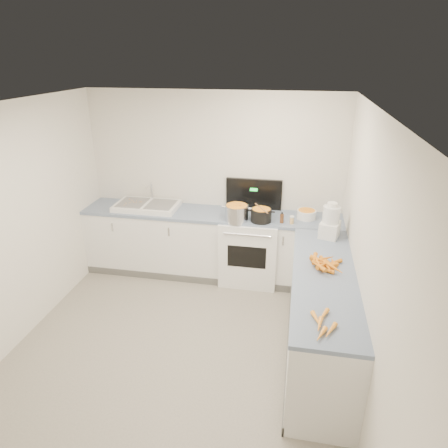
% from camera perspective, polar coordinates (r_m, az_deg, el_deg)
% --- Properties ---
extents(floor, '(3.50, 4.00, 0.00)m').
position_cam_1_polar(floor, '(4.46, -6.75, -17.87)').
color(floor, gray).
rests_on(floor, ground).
extents(ceiling, '(3.50, 4.00, 0.00)m').
position_cam_1_polar(ceiling, '(3.40, -8.78, 15.87)').
color(ceiling, silver).
rests_on(ceiling, ground).
extents(wall_back, '(3.50, 0.00, 2.50)m').
position_cam_1_polar(wall_back, '(5.56, -1.32, 5.72)').
color(wall_back, silver).
rests_on(wall_back, ground).
extents(wall_front, '(3.50, 0.00, 2.50)m').
position_cam_1_polar(wall_front, '(2.33, -24.42, -25.25)').
color(wall_front, silver).
rests_on(wall_front, ground).
extents(wall_left, '(0.00, 4.00, 2.50)m').
position_cam_1_polar(wall_left, '(4.59, -28.88, -1.14)').
color(wall_left, silver).
rests_on(wall_left, ground).
extents(wall_right, '(0.00, 4.00, 2.50)m').
position_cam_1_polar(wall_right, '(3.65, 19.61, -5.46)').
color(wall_right, silver).
rests_on(wall_right, ground).
extents(counter_back, '(3.50, 0.62, 0.94)m').
position_cam_1_polar(counter_back, '(5.58, -1.89, -2.86)').
color(counter_back, white).
rests_on(counter_back, ground).
extents(counter_right, '(0.62, 2.20, 0.94)m').
position_cam_1_polar(counter_right, '(4.27, 13.61, -12.52)').
color(counter_right, white).
rests_on(counter_right, ground).
extents(stove, '(0.76, 0.65, 1.36)m').
position_cam_1_polar(stove, '(5.48, 3.72, -3.36)').
color(stove, white).
rests_on(stove, ground).
extents(sink, '(0.86, 0.52, 0.31)m').
position_cam_1_polar(sink, '(5.63, -10.94, 2.58)').
color(sink, white).
rests_on(sink, counter_back).
extents(steel_pot, '(0.31, 0.31, 0.22)m').
position_cam_1_polar(steel_pot, '(5.11, 1.81, 1.52)').
color(steel_pot, silver).
rests_on(steel_pot, stove).
extents(black_pot, '(0.29, 0.29, 0.19)m').
position_cam_1_polar(black_pot, '(5.10, 5.33, 1.16)').
color(black_pot, black).
rests_on(black_pot, stove).
extents(wooden_spoon, '(0.20, 0.32, 0.02)m').
position_cam_1_polar(wooden_spoon, '(5.06, 5.37, 2.25)').
color(wooden_spoon, '#AD7A47').
rests_on(wooden_spoon, black_pot).
extents(mixing_bowl, '(0.27, 0.27, 0.11)m').
position_cam_1_polar(mixing_bowl, '(5.28, 11.69, 1.36)').
color(mixing_bowl, white).
rests_on(mixing_bowl, counter_back).
extents(extract_bottle, '(0.05, 0.05, 0.12)m').
position_cam_1_polar(extract_bottle, '(5.09, 8.26, 0.79)').
color(extract_bottle, '#593319').
rests_on(extract_bottle, counter_back).
extents(spice_jar, '(0.05, 0.05, 0.09)m').
position_cam_1_polar(spice_jar, '(5.09, 9.66, 0.50)').
color(spice_jar, '#E5B266').
rests_on(spice_jar, counter_back).
extents(food_processor, '(0.27, 0.30, 0.42)m').
position_cam_1_polar(food_processor, '(4.77, 14.96, 0.23)').
color(food_processor, white).
rests_on(food_processor, counter_right).
extents(carrot_pile, '(0.34, 0.40, 0.09)m').
position_cam_1_polar(carrot_pile, '(4.14, 14.10, -5.56)').
color(carrot_pile, orange).
rests_on(carrot_pile, counter_right).
extents(peeled_carrots, '(0.21, 0.43, 0.04)m').
position_cam_1_polar(peeled_carrots, '(3.32, 13.87, -13.75)').
color(peeled_carrots, orange).
rests_on(peeled_carrots, counter_right).
extents(peelings, '(0.23, 0.28, 0.01)m').
position_cam_1_polar(peelings, '(5.70, -13.10, 3.09)').
color(peelings, tan).
rests_on(peelings, sink).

